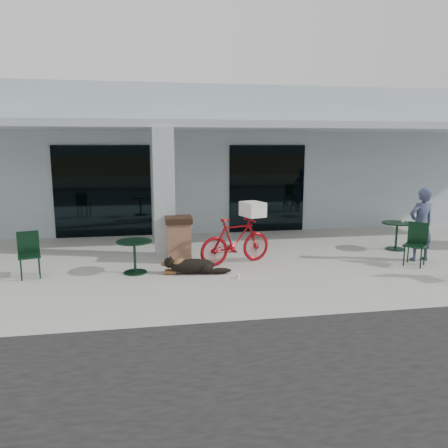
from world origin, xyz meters
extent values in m
plane|color=#B1AFA6|center=(0.00, 0.00, 0.00)|extent=(80.00, 80.00, 0.00)
cube|color=silver|center=(0.00, 8.50, 2.25)|extent=(22.00, 7.00, 4.50)
cube|color=black|center=(-3.20, 4.98, 1.35)|extent=(2.80, 0.06, 2.70)
cube|color=black|center=(1.80, 4.98, 1.35)|extent=(2.40, 0.06, 2.70)
cube|color=silver|center=(-1.50, 2.30, 1.56)|extent=(0.50, 0.50, 3.12)
cube|color=silver|center=(0.00, 3.60, 3.21)|extent=(22.00, 2.80, 0.18)
imported|color=maroon|center=(0.07, 1.32, 0.54)|extent=(1.86, 1.03, 1.07)
cube|color=white|center=(0.50, 1.45, 1.24)|extent=(0.57, 0.67, 0.34)
cylinder|color=white|center=(-0.10, 0.19, 0.05)|extent=(0.09, 0.09, 0.09)
imported|color=#3A4462|center=(4.42, 0.86, 0.87)|extent=(0.67, 0.48, 1.73)
cylinder|color=white|center=(4.66, 2.01, 0.77)|extent=(0.09, 0.09, 0.10)
camera|label=1|loc=(-1.86, -8.27, 2.71)|focal=35.00mm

